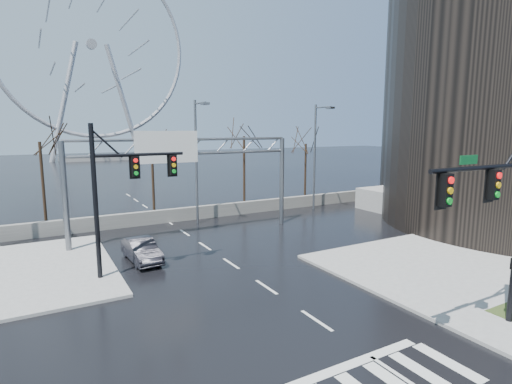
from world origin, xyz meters
TOP-DOWN VIEW (x-y plane):
  - ground at (0.00, 0.00)m, footprint 260.00×260.00m
  - sidewalk_right_ext at (10.00, 2.00)m, footprint 12.00×10.00m
  - sidewalk_far at (-11.00, 12.00)m, footprint 10.00×12.00m
  - barrier_wall at (0.00, 20.00)m, footprint 52.00×0.50m
  - signal_mast_near at (5.14, -4.04)m, footprint 5.52×0.41m
  - signal_mast_far at (-5.87, 8.96)m, footprint 4.72×0.41m
  - sign_gantry at (-0.38, 14.96)m, footprint 16.36×0.40m
  - streetlight_mid at (2.00, 18.16)m, footprint 0.50×2.55m
  - streetlight_right at (14.00, 18.16)m, footprint 0.50×2.55m
  - tree_left at (-9.00, 23.50)m, footprint 3.75×3.75m
  - tree_center at (0.00, 24.50)m, footprint 3.25×3.25m
  - tree_right at (9.00, 23.50)m, footprint 3.90×3.90m
  - tree_far_right at (17.00, 24.00)m, footprint 3.40×3.40m
  - ferris_wheel at (5.00, 95.00)m, footprint 45.00×6.00m
  - car at (-4.39, 10.97)m, footprint 1.67×4.16m

SIDE VIEW (x-z plane):
  - ground at x=0.00m, z-range 0.00..0.00m
  - sidewalk_right_ext at x=10.00m, z-range 0.00..0.15m
  - sidewalk_far at x=-11.00m, z-range 0.00..0.15m
  - barrier_wall at x=0.00m, z-range 0.00..1.10m
  - car at x=-4.39m, z-range 0.00..1.34m
  - signal_mast_far at x=-5.87m, z-range 0.83..8.83m
  - signal_mast_near at x=5.14m, z-range 0.87..8.87m
  - tree_center at x=0.00m, z-range 1.92..8.42m
  - sign_gantry at x=-0.38m, z-range 1.38..8.98m
  - tree_far_right at x=17.00m, z-range 2.01..8.81m
  - streetlight_mid at x=2.00m, z-range 0.89..10.89m
  - streetlight_right at x=14.00m, z-range 0.89..10.89m
  - tree_left at x=-9.00m, z-range 2.23..9.73m
  - tree_right at x=9.00m, z-range 2.32..10.12m
  - ferris_wheel at x=5.00m, z-range 0.68..51.59m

